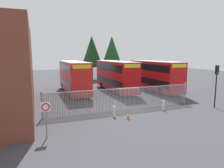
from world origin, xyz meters
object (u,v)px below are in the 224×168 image
(double_decker_bus_near_gate, at_px, (155,75))
(traffic_cone_by_gate, at_px, (128,116))
(speed_limit_sign_post, at_px, (46,111))
(bollard_near_left, at_px, (114,111))
(double_decker_bus_behind_fence_left, at_px, (116,75))
(double_decker_bus_behind_fence_right, at_px, (74,76))
(traffic_light_kerbside, at_px, (217,79))
(bollard_center_front, at_px, (163,105))

(double_decker_bus_near_gate, height_order, traffic_cone_by_gate, double_decker_bus_near_gate)
(speed_limit_sign_post, bearing_deg, double_decker_bus_near_gate, 37.46)
(bollard_near_left, bearing_deg, speed_limit_sign_post, -155.63)
(double_decker_bus_near_gate, bearing_deg, double_decker_bus_behind_fence_left, 160.72)
(double_decker_bus_behind_fence_left, xyz_separation_m, double_decker_bus_behind_fence_right, (-6.03, 0.72, 0.00))
(speed_limit_sign_post, xyz_separation_m, traffic_light_kerbside, (16.38, 1.73, 1.21))
(double_decker_bus_behind_fence_right, distance_m, speed_limit_sign_post, 15.55)
(bollard_near_left, relative_size, speed_limit_sign_post, 0.40)
(bollard_center_front, height_order, traffic_light_kerbside, traffic_light_kerbside)
(double_decker_bus_behind_fence_right, bearing_deg, speed_limit_sign_post, -106.89)
(bollard_near_left, bearing_deg, double_decker_bus_behind_fence_left, 67.32)
(bollard_center_front, relative_size, traffic_light_kerbside, 0.22)
(double_decker_bus_behind_fence_left, relative_size, double_decker_bus_behind_fence_right, 1.00)
(double_decker_bus_behind_fence_left, xyz_separation_m, bollard_center_front, (0.42, -11.30, -1.95))
(double_decker_bus_near_gate, xyz_separation_m, bollard_near_left, (-10.26, -9.65, -1.95))
(double_decker_bus_near_gate, distance_m, double_decker_bus_behind_fence_right, 11.76)
(traffic_light_kerbside, bearing_deg, bollard_near_left, 175.43)
(double_decker_bus_near_gate, height_order, double_decker_bus_behind_fence_left, same)
(bollard_near_left, xyz_separation_m, speed_limit_sign_post, (-5.71, -2.59, 1.30))
(speed_limit_sign_post, distance_m, traffic_light_kerbside, 16.52)
(double_decker_bus_near_gate, height_order, traffic_light_kerbside, double_decker_bus_near_gate)
(bollard_center_front, height_order, traffic_cone_by_gate, bollard_center_front)
(speed_limit_sign_post, bearing_deg, bollard_center_front, 14.54)
(double_decker_bus_near_gate, relative_size, traffic_cone_by_gate, 18.32)
(double_decker_bus_behind_fence_right, xyz_separation_m, bollard_near_left, (1.20, -12.28, -1.95))
(double_decker_bus_behind_fence_right, bearing_deg, bollard_near_left, -84.43)
(double_decker_bus_near_gate, xyz_separation_m, bollard_center_front, (-5.02, -9.40, -1.95))
(bollard_center_front, height_order, speed_limit_sign_post, speed_limit_sign_post)
(bollard_near_left, bearing_deg, traffic_light_kerbside, -4.57)
(traffic_cone_by_gate, relative_size, traffic_light_kerbside, 0.14)
(bollard_center_front, relative_size, speed_limit_sign_post, 0.40)
(double_decker_bus_behind_fence_left, xyz_separation_m, traffic_light_kerbside, (5.84, -12.41, 0.56))
(double_decker_bus_behind_fence_left, distance_m, speed_limit_sign_post, 17.65)
(double_decker_bus_near_gate, height_order, bollard_center_front, double_decker_bus_near_gate)
(double_decker_bus_behind_fence_right, xyz_separation_m, traffic_light_kerbside, (11.87, -13.13, 0.56))
(double_decker_bus_near_gate, height_order, bollard_near_left, double_decker_bus_near_gate)
(double_decker_bus_near_gate, relative_size, traffic_light_kerbside, 2.51)
(speed_limit_sign_post, bearing_deg, double_decker_bus_behind_fence_left, 53.31)
(traffic_cone_by_gate, bearing_deg, bollard_center_front, 16.51)
(double_decker_bus_behind_fence_right, distance_m, traffic_light_kerbside, 17.71)
(double_decker_bus_near_gate, height_order, double_decker_bus_behind_fence_right, same)
(double_decker_bus_behind_fence_left, bearing_deg, double_decker_bus_near_gate, -19.28)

